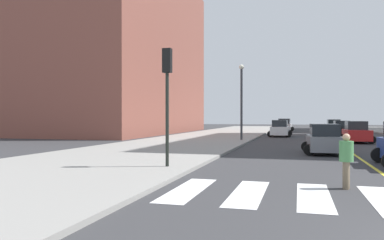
{
  "coord_description": "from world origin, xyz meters",
  "views": [
    {
      "loc": [
        -3.1,
        -7.05,
        2.19
      ],
      "look_at": [
        -15.29,
        36.66,
        1.84
      ],
      "focal_mm": 35.95,
      "sensor_mm": 36.0,
      "label": 1
    }
  ],
  "objects": [
    {
      "name": "lane_divider_paint",
      "position": [
        0.0,
        40.0,
        0.01
      ],
      "size": [
        0.16,
        80.0,
        0.01
      ],
      "primitive_type": "cube",
      "color": "yellow",
      "rests_on": "ground"
    },
    {
      "name": "car_silver_fifth",
      "position": [
        -5.22,
        53.49,
        0.91
      ],
      "size": [
        2.84,
        4.45,
        1.95
      ],
      "rotation": [
        0.0,
        0.0,
        -0.04
      ],
      "color": "#B7B7BC",
      "rests_on": "ground"
    },
    {
      "name": "car_white_second",
      "position": [
        -5.14,
        36.78,
        0.87
      ],
      "size": [
        2.62,
        4.17,
        1.85
      ],
      "rotation": [
        0.0,
        0.0,
        -0.01
      ],
      "color": "silver",
      "rests_on": "ground"
    },
    {
      "name": "car_green_seventh",
      "position": [
        1.57,
        49.71,
        0.87
      ],
      "size": [
        2.66,
        4.2,
        1.86
      ],
      "rotation": [
        0.0,
        0.0,
        3.17
      ],
      "color": "#236B42",
      "rests_on": "ground"
    },
    {
      "name": "car_black_sixth",
      "position": [
        1.53,
        38.89,
        0.83
      ],
      "size": [
        2.57,
        4.05,
        1.79
      ],
      "rotation": [
        0.0,
        0.0,
        3.17
      ],
      "color": "black",
      "rests_on": "ground"
    },
    {
      "name": "traffic_light_far_corner",
      "position": [
        -8.35,
        7.96,
        3.57
      ],
      "size": [
        0.36,
        0.41,
        4.87
      ],
      "color": "black",
      "rests_on": "sidewalk_kerb_west"
    },
    {
      "name": "low_rise_brick_west",
      "position": [
        -27.01,
        41.63,
        11.08
      ],
      "size": [
        16.0,
        32.0,
        22.17
      ],
      "primitive_type": "cube",
      "color": "brown",
      "rests_on": "ground"
    },
    {
      "name": "sidewalk_kerb_west",
      "position": [
        -12.2,
        20.0,
        0.07
      ],
      "size": [
        10.0,
        120.0,
        0.15
      ],
      "primitive_type": "cube",
      "color": "gray",
      "rests_on": "ground"
    },
    {
      "name": "street_lamp",
      "position": [
        -8.09,
        27.4,
        4.18
      ],
      "size": [
        0.44,
        0.44,
        6.76
      ],
      "color": "#38383D",
      "rests_on": "sidewalk_kerb_west"
    },
    {
      "name": "car_red_fourth",
      "position": [
        1.62,
        28.22,
        0.86
      ],
      "size": [
        2.62,
        4.15,
        1.84
      ],
      "rotation": [
        0.0,
        0.0,
        3.16
      ],
      "color": "red",
      "rests_on": "ground"
    },
    {
      "name": "car_gray_third",
      "position": [
        -1.67,
        16.95,
        0.83
      ],
      "size": [
        2.6,
        4.06,
        1.78
      ],
      "rotation": [
        0.0,
        0.0,
        0.05
      ],
      "color": "slate",
      "rests_on": "ground"
    },
    {
      "name": "pedestrian_crossing",
      "position": [
        -1.71,
        5.43,
        0.93
      ],
      "size": [
        0.42,
        0.42,
        1.69
      ],
      "rotation": [
        0.0,
        0.0,
        4.49
      ],
      "color": "brown",
      "rests_on": "ground"
    }
  ]
}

